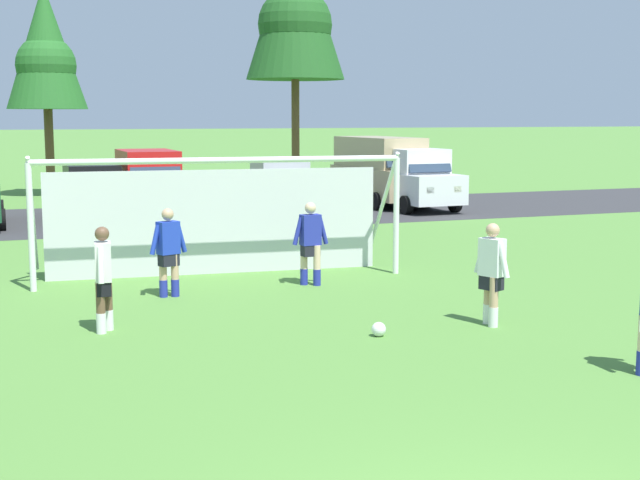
# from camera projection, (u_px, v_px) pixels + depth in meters

# --- Properties ---
(ground_plane) EXTENTS (400.00, 400.00, 0.00)m
(ground_plane) POSITION_uv_depth(u_px,v_px,m) (159.00, 263.00, 20.26)
(ground_plane) COLOR #518438
(parking_lot_strip) EXTENTS (52.00, 8.40, 0.01)m
(parking_lot_strip) POSITION_uv_depth(u_px,v_px,m) (108.00, 219.00, 28.84)
(parking_lot_strip) COLOR #333335
(parking_lot_strip) RESTS_ON ground
(soccer_ball) EXTENTS (0.22, 0.22, 0.22)m
(soccer_ball) POSITION_uv_depth(u_px,v_px,m) (379.00, 329.00, 13.52)
(soccer_ball) COLOR white
(soccer_ball) RESTS_ON ground
(soccer_goal) EXTENTS (7.55, 2.55, 2.57)m
(soccer_goal) POSITION_uv_depth(u_px,v_px,m) (217.00, 214.00, 18.54)
(soccer_goal) COLOR white
(soccer_goal) RESTS_ON ground
(player_midfield_center) EXTENTS (0.74, 0.36, 1.64)m
(player_midfield_center) POSITION_uv_depth(u_px,v_px,m) (169.00, 253.00, 16.38)
(player_midfield_center) COLOR tan
(player_midfield_center) RESTS_ON ground
(player_winger_left) EXTENTS (0.74, 0.31, 1.64)m
(player_winger_left) POSITION_uv_depth(u_px,v_px,m) (310.00, 244.00, 17.51)
(player_winger_left) COLOR beige
(player_winger_left) RESTS_ON ground
(player_winger_right) EXTENTS (0.37, 0.74, 1.64)m
(player_winger_right) POSITION_uv_depth(u_px,v_px,m) (492.00, 274.00, 14.14)
(player_winger_right) COLOR tan
(player_winger_right) RESTS_ON ground
(player_trailing_back) EXTENTS (0.28, 0.73, 1.64)m
(player_trailing_back) POSITION_uv_depth(u_px,v_px,m) (104.00, 279.00, 13.72)
(player_trailing_back) COLOR brown
(player_trailing_back) RESTS_ON ground
(parked_car_slot_center) EXTENTS (2.09, 4.23, 1.72)m
(parked_car_slot_center) POSITION_uv_depth(u_px,v_px,m) (93.00, 190.00, 29.28)
(parked_car_slot_center) COLOR black
(parked_car_slot_center) RESTS_ON ground
(parked_car_slot_center_right) EXTENTS (2.15, 4.60, 2.16)m
(parked_car_slot_center_right) POSITION_uv_depth(u_px,v_px,m) (149.00, 182.00, 29.97)
(parked_car_slot_center_right) COLOR red
(parked_car_slot_center_right) RESTS_ON ground
(parked_car_slot_right) EXTENTS (2.22, 4.29, 1.72)m
(parked_car_slot_right) POSITION_uv_depth(u_px,v_px,m) (280.00, 185.00, 31.45)
(parked_car_slot_right) COLOR #B2B2BC
(parked_car_slot_right) RESTS_ON ground
(parked_car_slot_far_right) EXTENTS (2.45, 4.92, 2.52)m
(parked_car_slot_far_right) POSITION_uv_depth(u_px,v_px,m) (381.00, 169.00, 33.08)
(parked_car_slot_far_right) COLOR tan
(parked_car_slot_far_right) RESTS_ON ground
(parked_car_slot_end) EXTENTS (2.28, 4.67, 2.16)m
(parked_car_slot_end) POSITION_uv_depth(u_px,v_px,m) (411.00, 178.00, 31.74)
(parked_car_slot_end) COLOR silver
(parked_car_slot_end) RESTS_ON ground
(tree_mid_left) EXTENTS (3.22, 3.22, 8.58)m
(tree_mid_left) POSITION_uv_depth(u_px,v_px,m) (46.00, 51.00, 36.16)
(tree_mid_left) COLOR brown
(tree_mid_left) RESTS_ON ground
(tree_center_back) EXTENTS (4.42, 4.42, 11.79)m
(tree_center_back) POSITION_uv_depth(u_px,v_px,m) (295.00, 6.00, 39.67)
(tree_center_back) COLOR brown
(tree_center_back) RESTS_ON ground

